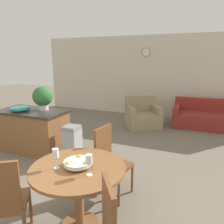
% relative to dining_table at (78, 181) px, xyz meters
% --- Properties ---
extents(wall_back, '(8.00, 0.09, 2.70)m').
position_rel_dining_table_xyz_m(wall_back, '(-0.45, 5.52, 0.75)').
color(wall_back, beige).
rests_on(wall_back, ground_plane).
extents(dining_table, '(1.06, 1.06, 0.78)m').
position_rel_dining_table_xyz_m(dining_table, '(0.00, 0.00, 0.00)').
color(dining_table, brown).
rests_on(dining_table, ground_plane).
extents(dining_chair_near_left, '(0.58, 0.58, 1.00)m').
position_rel_dining_table_xyz_m(dining_chair_near_left, '(-0.58, -0.50, -0.06)').
color(dining_chair_near_left, brown).
rests_on(dining_chair_near_left, ground_plane).
extents(dining_chair_far_side, '(0.49, 0.49, 1.00)m').
position_rel_dining_table_xyz_m(dining_chair_far_side, '(0.05, 0.76, -0.06)').
color(dining_chair_far_side, brown).
rests_on(dining_chair_far_side, ground_plane).
extents(fruit_bowl, '(0.31, 0.31, 0.10)m').
position_rel_dining_table_xyz_m(fruit_bowl, '(0.00, 0.00, 0.23)').
color(fruit_bowl, silver).
rests_on(fruit_bowl, dining_table).
extents(wine_glass_left, '(0.07, 0.07, 0.23)m').
position_rel_dining_table_xyz_m(wine_glass_left, '(-0.20, -0.12, 0.35)').
color(wine_glass_left, silver).
rests_on(wine_glass_left, dining_table).
extents(wine_glass_right, '(0.07, 0.07, 0.23)m').
position_rel_dining_table_xyz_m(wine_glass_right, '(0.20, -0.11, 0.35)').
color(wine_glass_right, silver).
rests_on(wine_glass_right, dining_table).
extents(kitchen_island, '(1.45, 0.79, 0.88)m').
position_rel_dining_table_xyz_m(kitchen_island, '(-2.08, 1.59, -0.16)').
color(kitchen_island, brown).
rests_on(kitchen_island, ground_plane).
extents(teal_bowl, '(0.37, 0.37, 0.06)m').
position_rel_dining_table_xyz_m(teal_bowl, '(-2.28, 1.49, 0.32)').
color(teal_bowl, teal).
rests_on(teal_bowl, kitchen_island).
extents(potted_plant, '(0.41, 0.41, 0.49)m').
position_rel_dining_table_xyz_m(potted_plant, '(-1.87, 1.72, 0.55)').
color(potted_plant, beige).
rests_on(potted_plant, kitchen_island).
extents(trash_bin, '(0.29, 0.30, 0.69)m').
position_rel_dining_table_xyz_m(trash_bin, '(-1.04, 1.48, -0.26)').
color(trash_bin, '#9E9EA3').
rests_on(trash_bin, ground_plane).
extents(couch, '(2.21, 0.99, 0.79)m').
position_rel_dining_table_xyz_m(couch, '(1.56, 4.79, -0.32)').
color(couch, maroon).
rests_on(couch, ground_plane).
extents(armchair, '(1.20, 1.17, 0.87)m').
position_rel_dining_table_xyz_m(armchair, '(-0.34, 4.16, -0.31)').
color(armchair, '#998966').
rests_on(armchair, ground_plane).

